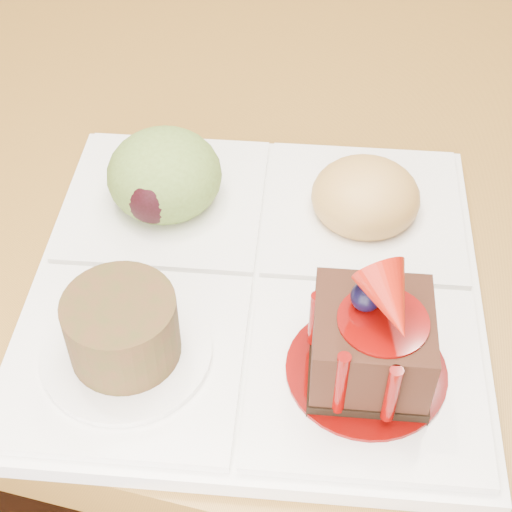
# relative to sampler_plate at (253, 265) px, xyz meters

# --- Properties ---
(ground) EXTENTS (6.00, 6.00, 0.00)m
(ground) POSITION_rel_sampler_plate_xyz_m (-0.14, 0.75, -0.77)
(ground) COLOR brown
(sampler_plate) EXTENTS (0.32, 0.32, 0.11)m
(sampler_plate) POSITION_rel_sampler_plate_xyz_m (0.00, 0.00, 0.00)
(sampler_plate) COLOR white
(sampler_plate) RESTS_ON dining_table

